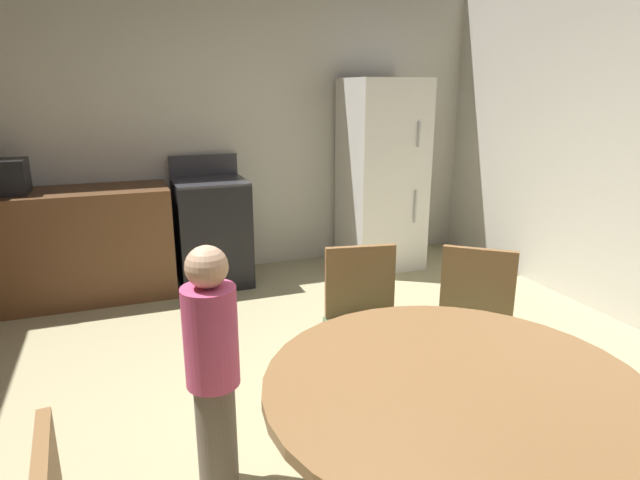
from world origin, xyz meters
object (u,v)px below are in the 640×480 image
at_px(dining_table, 453,423).
at_px(oven_range, 212,231).
at_px(chair_north, 365,319).
at_px(refrigerator, 381,175).
at_px(chair_northeast, 474,323).
at_px(person_child, 213,366).

bearing_deg(dining_table, oven_range, 94.29).
bearing_deg(oven_range, chair_north, -79.12).
bearing_deg(dining_table, chair_north, 80.26).
height_order(refrigerator, chair_northeast, refrigerator).
bearing_deg(dining_table, person_child, 133.50).
xyz_separation_m(oven_range, dining_table, (0.25, -3.28, 0.14)).
distance_m(oven_range, person_child, 2.61).
height_order(chair_north, person_child, person_child).
bearing_deg(refrigerator, chair_northeast, -105.68).
distance_m(refrigerator, dining_table, 3.51).
height_order(oven_range, chair_north, oven_range).
bearing_deg(person_child, dining_table, 0.00).
xyz_separation_m(oven_range, chair_northeast, (0.93, -2.46, 0.03)).
relative_size(refrigerator, chair_north, 2.02).
xyz_separation_m(oven_range, person_child, (-0.43, -2.57, 0.11)).
bearing_deg(chair_northeast, refrigerator, -155.66).
distance_m(oven_range, chair_north, 2.26).
bearing_deg(refrigerator, chair_north, -118.61).
relative_size(oven_range, chair_northeast, 1.26).
bearing_deg(refrigerator, oven_range, 178.09).
relative_size(refrigerator, dining_table, 1.41).
bearing_deg(person_child, oven_range, 127.10).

